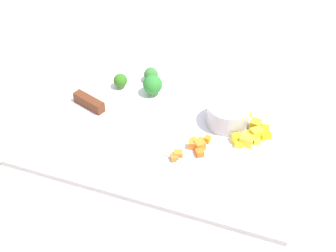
% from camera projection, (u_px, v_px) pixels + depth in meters
% --- Properties ---
extents(ground_plane, '(4.00, 4.00, 0.00)m').
position_uv_depth(ground_plane, '(168.00, 134.00, 0.94)').
color(ground_plane, '#A09586').
extents(cutting_board, '(0.54, 0.37, 0.01)m').
position_uv_depth(cutting_board, '(168.00, 132.00, 0.93)').
color(cutting_board, white).
rests_on(cutting_board, ground_plane).
extents(prep_bowl, '(0.09, 0.09, 0.05)m').
position_uv_depth(prep_bowl, '(228.00, 114.00, 0.93)').
color(prep_bowl, '#B9B7BE').
rests_on(prep_bowl, cutting_board).
extents(chef_knife, '(0.30, 0.12, 0.02)m').
position_uv_depth(chef_knife, '(107.00, 113.00, 0.95)').
color(chef_knife, silver).
rests_on(chef_knife, cutting_board).
extents(carrot_dice_0, '(0.02, 0.02, 0.02)m').
position_uv_depth(carrot_dice_0, '(193.00, 145.00, 0.88)').
color(carrot_dice_0, orange).
rests_on(carrot_dice_0, cutting_board).
extents(carrot_dice_1, '(0.02, 0.02, 0.01)m').
position_uv_depth(carrot_dice_1, '(200.00, 153.00, 0.87)').
color(carrot_dice_1, orange).
rests_on(carrot_dice_1, cutting_board).
extents(carrot_dice_2, '(0.02, 0.02, 0.01)m').
position_uv_depth(carrot_dice_2, '(174.00, 158.00, 0.86)').
color(carrot_dice_2, orange).
rests_on(carrot_dice_2, cutting_board).
extents(carrot_dice_3, '(0.02, 0.02, 0.01)m').
position_uv_depth(carrot_dice_3, '(178.00, 154.00, 0.87)').
color(carrot_dice_3, orange).
rests_on(carrot_dice_3, cutting_board).
extents(carrot_dice_4, '(0.02, 0.02, 0.01)m').
position_uv_depth(carrot_dice_4, '(201.00, 141.00, 0.90)').
color(carrot_dice_4, orange).
rests_on(carrot_dice_4, cutting_board).
extents(carrot_dice_5, '(0.01, 0.01, 0.01)m').
position_uv_depth(carrot_dice_5, '(194.00, 140.00, 0.90)').
color(carrot_dice_5, orange).
rests_on(carrot_dice_5, cutting_board).
extents(carrot_dice_6, '(0.03, 0.03, 0.02)m').
position_uv_depth(carrot_dice_6, '(200.00, 145.00, 0.88)').
color(carrot_dice_6, orange).
rests_on(carrot_dice_6, cutting_board).
extents(carrot_dice_7, '(0.01, 0.01, 0.01)m').
position_uv_depth(carrot_dice_7, '(207.00, 139.00, 0.90)').
color(carrot_dice_7, orange).
rests_on(carrot_dice_7, cutting_board).
extents(pepper_dice_0, '(0.02, 0.02, 0.01)m').
position_uv_depth(pepper_dice_0, '(265.00, 129.00, 0.92)').
color(pepper_dice_0, yellow).
rests_on(pepper_dice_0, cutting_board).
extents(pepper_dice_1, '(0.03, 0.03, 0.02)m').
position_uv_depth(pepper_dice_1, '(256.00, 133.00, 0.90)').
color(pepper_dice_1, yellow).
rests_on(pepper_dice_1, cutting_board).
extents(pepper_dice_2, '(0.03, 0.02, 0.02)m').
position_uv_depth(pepper_dice_2, '(246.00, 141.00, 0.89)').
color(pepper_dice_2, yellow).
rests_on(pepper_dice_2, cutting_board).
extents(pepper_dice_3, '(0.02, 0.02, 0.01)m').
position_uv_depth(pepper_dice_3, '(257.00, 141.00, 0.90)').
color(pepper_dice_3, yellow).
rests_on(pepper_dice_3, cutting_board).
extents(pepper_dice_4, '(0.01, 0.02, 0.01)m').
position_uv_depth(pepper_dice_4, '(249.00, 113.00, 0.96)').
color(pepper_dice_4, yellow).
rests_on(pepper_dice_4, cutting_board).
extents(pepper_dice_5, '(0.02, 0.02, 0.02)m').
position_uv_depth(pepper_dice_5, '(255.00, 125.00, 0.92)').
color(pepper_dice_5, yellow).
rests_on(pepper_dice_5, cutting_board).
extents(pepper_dice_6, '(0.02, 0.02, 0.01)m').
position_uv_depth(pepper_dice_6, '(248.00, 135.00, 0.91)').
color(pepper_dice_6, yellow).
rests_on(pepper_dice_6, cutting_board).
extents(pepper_dice_7, '(0.02, 0.02, 0.02)m').
position_uv_depth(pepper_dice_7, '(236.00, 138.00, 0.90)').
color(pepper_dice_7, yellow).
rests_on(pepper_dice_7, cutting_board).
extents(pepper_dice_8, '(0.03, 0.03, 0.01)m').
position_uv_depth(pepper_dice_8, '(265.00, 135.00, 0.91)').
color(pepper_dice_8, yellow).
rests_on(pepper_dice_8, cutting_board).
extents(pepper_dice_9, '(0.02, 0.01, 0.01)m').
position_uv_depth(pepper_dice_9, '(239.00, 145.00, 0.89)').
color(pepper_dice_9, yellow).
rests_on(pepper_dice_9, cutting_board).
extents(broccoli_floret_0, '(0.03, 0.03, 0.03)m').
position_uv_depth(broccoli_floret_0, '(120.00, 81.00, 1.02)').
color(broccoli_floret_0, '#83AC62').
rests_on(broccoli_floret_0, cutting_board).
extents(broccoli_floret_1, '(0.04, 0.04, 0.05)m').
position_uv_depth(broccoli_floret_1, '(153.00, 85.00, 1.00)').
color(broccoli_floret_1, '#8ABC65').
rests_on(broccoli_floret_1, cutting_board).
extents(broccoli_floret_2, '(0.03, 0.03, 0.03)m').
position_uv_depth(broccoli_floret_2, '(151.00, 75.00, 1.04)').
color(broccoli_floret_2, '#95B75B').
rests_on(broccoli_floret_2, cutting_board).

